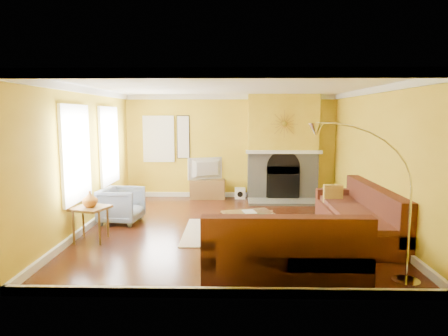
{
  "coord_description": "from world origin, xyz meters",
  "views": [
    {
      "loc": [
        0.05,
        -7.52,
        2.18
      ],
      "look_at": [
        -0.12,
        0.4,
        1.12
      ],
      "focal_mm": 32.0,
      "sensor_mm": 36.0,
      "label": 1
    }
  ],
  "objects_px": {
    "armchair": "(122,205)",
    "arc_lamp": "(366,206)",
    "coffee_table": "(251,224)",
    "side_table": "(91,224)",
    "sectional_sofa": "(300,217)",
    "media_console": "(208,189)"
  },
  "relations": [
    {
      "from": "sectional_sofa",
      "to": "armchair",
      "type": "relative_size",
      "value": 4.67
    },
    {
      "from": "media_console",
      "to": "armchair",
      "type": "distance_m",
      "value": 2.89
    },
    {
      "from": "sectional_sofa",
      "to": "side_table",
      "type": "relative_size",
      "value": 6.11
    },
    {
      "from": "coffee_table",
      "to": "side_table",
      "type": "height_order",
      "value": "side_table"
    },
    {
      "from": "coffee_table",
      "to": "arc_lamp",
      "type": "bearing_deg",
      "value": -58.68
    },
    {
      "from": "sectional_sofa",
      "to": "side_table",
      "type": "distance_m",
      "value": 3.6
    },
    {
      "from": "armchair",
      "to": "arc_lamp",
      "type": "relative_size",
      "value": 0.38
    },
    {
      "from": "media_console",
      "to": "arc_lamp",
      "type": "height_order",
      "value": "arc_lamp"
    },
    {
      "from": "armchair",
      "to": "arc_lamp",
      "type": "height_order",
      "value": "arc_lamp"
    },
    {
      "from": "media_console",
      "to": "side_table",
      "type": "distance_m",
      "value": 4.03
    },
    {
      "from": "armchair",
      "to": "arc_lamp",
      "type": "distance_m",
      "value": 4.94
    },
    {
      "from": "arc_lamp",
      "to": "sectional_sofa",
      "type": "bearing_deg",
      "value": 107.58
    },
    {
      "from": "coffee_table",
      "to": "side_table",
      "type": "xyz_separation_m",
      "value": [
        -2.8,
        -0.5,
        0.12
      ]
    },
    {
      "from": "sectional_sofa",
      "to": "coffee_table",
      "type": "xyz_separation_m",
      "value": [
        -0.8,
        0.5,
        -0.27
      ]
    },
    {
      "from": "coffee_table",
      "to": "side_table",
      "type": "distance_m",
      "value": 2.85
    },
    {
      "from": "coffee_table",
      "to": "side_table",
      "type": "bearing_deg",
      "value": -169.88
    },
    {
      "from": "armchair",
      "to": "side_table",
      "type": "height_order",
      "value": "armchair"
    },
    {
      "from": "coffee_table",
      "to": "media_console",
      "type": "xyz_separation_m",
      "value": [
        -1.0,
        3.1,
        0.07
      ]
    },
    {
      "from": "side_table",
      "to": "coffee_table",
      "type": "bearing_deg",
      "value": 10.12
    },
    {
      "from": "side_table",
      "to": "sectional_sofa",
      "type": "bearing_deg",
      "value": -0.0
    },
    {
      "from": "side_table",
      "to": "media_console",
      "type": "bearing_deg",
      "value": 63.43
    },
    {
      "from": "sectional_sofa",
      "to": "side_table",
      "type": "bearing_deg",
      "value": 180.0
    }
  ]
}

